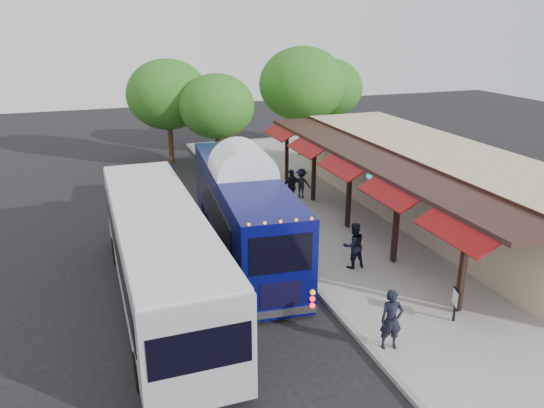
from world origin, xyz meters
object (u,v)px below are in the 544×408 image
object	(u,v)px
ped_b	(354,245)
ped_d	(301,183)
sign_board	(456,300)
ped_c	(292,187)
coach_bus	(243,207)
city_bus	(160,252)
ped_a	(391,320)

from	to	relation	value
ped_b	ped_d	world-z (taller)	ped_b
sign_board	ped_b	bearing A→B (deg)	122.52
ped_c	sign_board	xyz separation A→B (m)	(0.76, -12.45, -0.17)
coach_bus	sign_board	bearing A→B (deg)	-53.49
ped_d	sign_board	distance (m)	13.17
ped_d	ped_c	bearing A→B (deg)	72.85
ped_b	ped_c	distance (m)	7.87
ped_c	ped_d	world-z (taller)	ped_c
coach_bus	ped_b	world-z (taller)	coach_bus
coach_bus	city_bus	bearing A→B (deg)	-136.68
coach_bus	ped_d	size ratio (longest dim) A/B	7.26
ped_a	ped_d	bearing A→B (deg)	90.94
city_bus	ped_d	distance (m)	12.22
city_bus	ped_c	xyz separation A→B (m)	(7.84, 7.84, -0.80)
ped_b	ped_d	size ratio (longest dim) A/B	1.13
ped_d	sign_board	size ratio (longest dim) A/B	1.45
city_bus	ped_b	distance (m)	7.40
ped_b	coach_bus	bearing A→B (deg)	-43.82
ped_b	sign_board	bearing A→B (deg)	102.51
city_bus	ped_b	world-z (taller)	city_bus
coach_bus	sign_board	distance (m)	9.10
city_bus	coach_bus	bearing A→B (deg)	38.10
ped_a	sign_board	world-z (taller)	ped_a
city_bus	ped_d	size ratio (longest dim) A/B	7.77
coach_bus	city_bus	xyz separation A→B (m)	(-3.83, -3.06, -0.13)
ped_d	city_bus	bearing A→B (deg)	77.24
coach_bus	ped_b	distance (m)	4.77
city_bus	ped_a	world-z (taller)	city_bus
city_bus	ped_a	xyz separation A→B (m)	(5.88, -5.20, -0.80)
ped_a	sign_board	size ratio (longest dim) A/B	1.64
coach_bus	ped_c	world-z (taller)	coach_bus
ped_b	ped_c	world-z (taller)	ped_c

